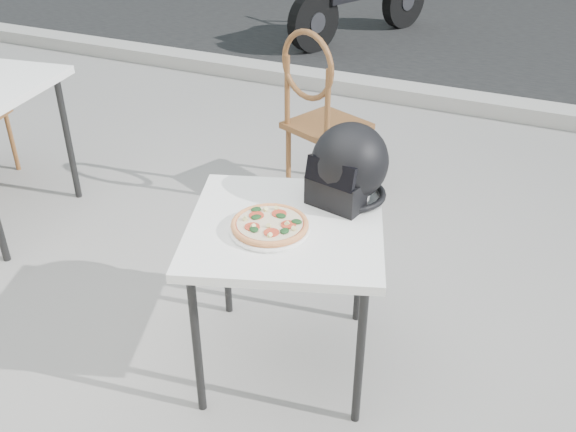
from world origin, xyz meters
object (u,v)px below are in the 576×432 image
at_px(cafe_table_main, 285,237).
at_px(plate, 270,229).
at_px(pizza, 270,224).
at_px(helmet, 348,167).
at_px(cafe_chair_main, 319,108).

height_order(cafe_table_main, plate, plate).
bearing_deg(cafe_table_main, pizza, -110.95).
bearing_deg(cafe_table_main, helmet, 62.90).
bearing_deg(plate, cafe_table_main, 69.07).
relative_size(plate, helmet, 0.95).
xyz_separation_m(pizza, helmet, (0.17, 0.35, 0.11)).
bearing_deg(helmet, plate, -103.21).
xyz_separation_m(cafe_table_main, pizza, (-0.03, -0.07, 0.09)).
bearing_deg(plate, cafe_chair_main, 105.13).
distance_m(plate, helmet, 0.41).
distance_m(cafe_table_main, plate, 0.11).
relative_size(cafe_table_main, helmet, 2.47).
bearing_deg(pizza, plate, -105.74).
bearing_deg(cafe_chair_main, helmet, 139.95).
height_order(pizza, cafe_chair_main, cafe_chair_main).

